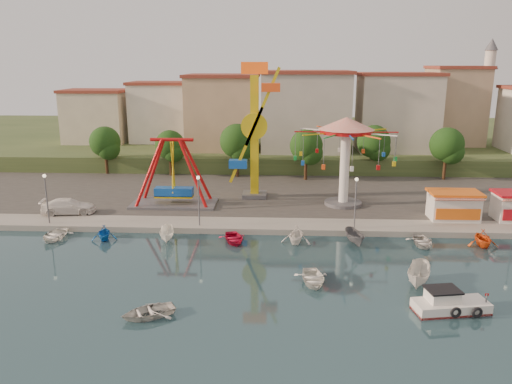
# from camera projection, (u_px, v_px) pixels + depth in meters

# --- Properties ---
(ground) EXTENTS (200.00, 200.00, 0.00)m
(ground) POSITION_uv_depth(u_px,v_px,m) (275.00, 286.00, 39.16)
(ground) COLOR #132D36
(ground) RESTS_ON ground
(quay_deck) EXTENTS (200.00, 100.00, 0.60)m
(quay_deck) POSITION_uv_depth(u_px,v_px,m) (279.00, 149.00, 98.99)
(quay_deck) COLOR #9E998E
(quay_deck) RESTS_ON ground
(asphalt_pad) EXTENTS (90.00, 28.00, 0.01)m
(asphalt_pad) POSITION_uv_depth(u_px,v_px,m) (278.00, 187.00, 67.99)
(asphalt_pad) COLOR #4C4944
(asphalt_pad) RESTS_ON quay_deck
(hill_terrace) EXTENTS (200.00, 60.00, 3.00)m
(hill_terrace) POSITION_uv_depth(u_px,v_px,m) (279.00, 139.00, 103.52)
(hill_terrace) COLOR #384C26
(hill_terrace) RESTS_ON ground
(pirate_ship_ride) EXTENTS (10.00, 5.00, 8.00)m
(pirate_ship_ride) POSITION_uv_depth(u_px,v_px,m) (173.00, 174.00, 58.51)
(pirate_ship_ride) COLOR #59595E
(pirate_ship_ride) RESTS_ON quay_deck
(kamikaze_tower) EXTENTS (4.71, 3.10, 16.50)m
(kamikaze_tower) POSITION_uv_depth(u_px,v_px,m) (256.00, 134.00, 60.72)
(kamikaze_tower) COLOR #59595E
(kamikaze_tower) RESTS_ON quay_deck
(wave_swinger) EXTENTS (11.60, 11.60, 10.40)m
(wave_swinger) POSITION_uv_depth(u_px,v_px,m) (346.00, 141.00, 57.53)
(wave_swinger) COLOR #59595E
(wave_swinger) RESTS_ON quay_deck
(booth_left) EXTENTS (5.40, 3.78, 3.08)m
(booth_left) POSITION_uv_depth(u_px,v_px,m) (454.00, 205.00, 53.63)
(booth_left) COLOR white
(booth_left) RESTS_ON quay_deck
(lamp_post_0) EXTENTS (0.14, 0.14, 5.00)m
(lamp_post_0) POSITION_uv_depth(u_px,v_px,m) (47.00, 200.00, 52.08)
(lamp_post_0) COLOR #59595E
(lamp_post_0) RESTS_ON quay_deck
(lamp_post_1) EXTENTS (0.14, 0.14, 5.00)m
(lamp_post_1) POSITION_uv_depth(u_px,v_px,m) (199.00, 202.00, 51.32)
(lamp_post_1) COLOR #59595E
(lamp_post_1) RESTS_ON quay_deck
(lamp_post_2) EXTENTS (0.14, 0.14, 5.00)m
(lamp_post_2) POSITION_uv_depth(u_px,v_px,m) (355.00, 204.00, 50.55)
(lamp_post_2) COLOR #59595E
(lamp_post_2) RESTS_ON quay_deck
(tree_0) EXTENTS (4.60, 4.60, 7.19)m
(tree_0) POSITION_uv_depth(u_px,v_px,m) (105.00, 142.00, 74.75)
(tree_0) COLOR #382314
(tree_0) RESTS_ON quay_deck
(tree_1) EXTENTS (4.35, 4.35, 6.80)m
(tree_1) POSITION_uv_depth(u_px,v_px,m) (170.00, 145.00, 73.63)
(tree_1) COLOR #382314
(tree_1) RESTS_ON quay_deck
(tree_2) EXTENTS (5.02, 5.02, 7.85)m
(tree_2) POSITION_uv_depth(u_px,v_px,m) (237.00, 141.00, 72.55)
(tree_2) COLOR #382314
(tree_2) RESTS_ON quay_deck
(tree_3) EXTENTS (4.68, 4.68, 7.32)m
(tree_3) POSITION_uv_depth(u_px,v_px,m) (306.00, 146.00, 70.77)
(tree_3) COLOR #382314
(tree_3) RESTS_ON quay_deck
(tree_4) EXTENTS (4.86, 4.86, 7.60)m
(tree_4) POSITION_uv_depth(u_px,v_px,m) (374.00, 142.00, 73.13)
(tree_4) COLOR #382314
(tree_4) RESTS_ON quay_deck
(tree_5) EXTENTS (4.83, 4.83, 7.54)m
(tree_5) POSITION_uv_depth(u_px,v_px,m) (447.00, 145.00, 70.91)
(tree_5) COLOR #382314
(tree_5) RESTS_ON quay_deck
(building_0) EXTENTS (9.26, 9.53, 11.87)m
(building_0) POSITION_uv_depth(u_px,v_px,m) (79.00, 112.00, 83.01)
(building_0) COLOR beige
(building_0) RESTS_ON hill_terrace
(building_1) EXTENTS (12.33, 9.01, 8.63)m
(building_1) POSITION_uv_depth(u_px,v_px,m) (158.00, 119.00, 87.98)
(building_1) COLOR silver
(building_1) RESTS_ON hill_terrace
(building_2) EXTENTS (11.95, 9.28, 11.23)m
(building_2) POSITION_uv_depth(u_px,v_px,m) (232.00, 112.00, 87.58)
(building_2) COLOR tan
(building_2) RESTS_ON hill_terrace
(building_3) EXTENTS (12.59, 10.50, 9.20)m
(building_3) POSITION_uv_depth(u_px,v_px,m) (312.00, 120.00, 84.13)
(building_3) COLOR beige
(building_3) RESTS_ON hill_terrace
(building_4) EXTENTS (10.75, 9.23, 9.24)m
(building_4) POSITION_uv_depth(u_px,v_px,m) (388.00, 118.00, 86.76)
(building_4) COLOR beige
(building_4) RESTS_ON hill_terrace
(building_5) EXTENTS (12.77, 10.96, 11.21)m
(building_5) POSITION_uv_depth(u_px,v_px,m) (471.00, 114.00, 84.07)
(building_5) COLOR tan
(building_5) RESTS_ON hill_terrace
(minaret) EXTENTS (2.80, 2.80, 18.00)m
(minaret) POSITION_uv_depth(u_px,v_px,m) (487.00, 89.00, 86.45)
(minaret) COLOR silver
(minaret) RESTS_ON hill_terrace
(cabin_motorboat) EXTENTS (5.46, 2.86, 1.83)m
(cabin_motorboat) POSITION_uv_depth(u_px,v_px,m) (449.00, 305.00, 35.14)
(cabin_motorboat) COLOR white
(cabin_motorboat) RESTS_ON ground
(rowboat_a) EXTENTS (3.05, 4.03, 0.79)m
(rowboat_a) POSITION_uv_depth(u_px,v_px,m) (313.00, 278.00, 39.68)
(rowboat_a) COLOR white
(rowboat_a) RESTS_ON ground
(rowboat_b) EXTENTS (4.55, 4.15, 0.77)m
(rowboat_b) POSITION_uv_depth(u_px,v_px,m) (148.00, 312.00, 34.43)
(rowboat_b) COLOR beige
(rowboat_b) RESTS_ON ground
(skiff) EXTENTS (3.10, 4.62, 1.67)m
(skiff) POSITION_uv_depth(u_px,v_px,m) (419.00, 275.00, 39.21)
(skiff) COLOR silver
(skiff) RESTS_ON ground
(van) EXTENTS (6.12, 3.23, 1.69)m
(van) POSITION_uv_depth(u_px,v_px,m) (69.00, 206.00, 55.79)
(van) COLOR white
(van) RESTS_ON quay_deck
(moored_boat_0) EXTENTS (3.00, 4.08, 0.82)m
(moored_boat_0) POSITION_uv_depth(u_px,v_px,m) (54.00, 235.00, 49.58)
(moored_boat_0) COLOR white
(moored_boat_0) RESTS_ON ground
(moored_boat_1) EXTENTS (3.13, 3.40, 1.50)m
(moored_boat_1) POSITION_uv_depth(u_px,v_px,m) (104.00, 233.00, 49.25)
(moored_boat_1) COLOR blue
(moored_boat_1) RESTS_ON ground
(moored_boat_2) EXTENTS (1.88, 3.72, 1.37)m
(moored_boat_2) POSITION_uv_depth(u_px,v_px,m) (167.00, 234.00, 48.97)
(moored_boat_2) COLOR white
(moored_boat_2) RESTS_ON ground
(moored_boat_3) EXTENTS (3.54, 4.26, 0.76)m
(moored_boat_3) POSITION_uv_depth(u_px,v_px,m) (234.00, 238.00, 48.73)
(moored_boat_3) COLOR red
(moored_boat_3) RESTS_ON ground
(moored_boat_4) EXTENTS (3.46, 3.82, 1.76)m
(moored_boat_4) POSITION_uv_depth(u_px,v_px,m) (296.00, 235.00, 48.31)
(moored_boat_4) COLOR white
(moored_boat_4) RESTS_ON ground
(moored_boat_5) EXTENTS (2.14, 3.83, 1.40)m
(moored_boat_5) POSITION_uv_depth(u_px,v_px,m) (355.00, 237.00, 48.09)
(moored_boat_5) COLOR #5D5D62
(moored_boat_5) RESTS_ON ground
(moored_boat_6) EXTENTS (2.61, 3.63, 0.74)m
(moored_boat_6) POSITION_uv_depth(u_px,v_px,m) (422.00, 242.00, 47.86)
(moored_boat_6) COLOR silver
(moored_boat_6) RESTS_ON ground
(moored_boat_7) EXTENTS (2.76, 3.19, 1.68)m
(moored_boat_7) POSITION_uv_depth(u_px,v_px,m) (483.00, 238.00, 47.47)
(moored_boat_7) COLOR #E55014
(moored_boat_7) RESTS_ON ground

